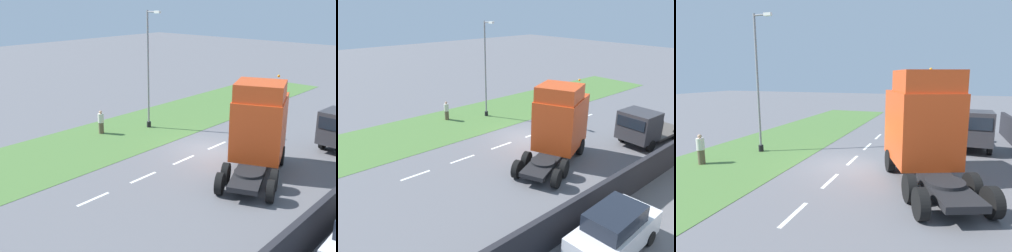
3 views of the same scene
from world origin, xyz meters
TOP-DOWN VIEW (x-y plane):
  - ground_plane at (0.00, 0.00)m, footprint 120.00×120.00m
  - grass_verge at (-6.00, 0.00)m, footprint 7.00×44.00m
  - lane_markings at (0.00, -0.70)m, footprint 0.16×17.80m
  - lorry_cab at (3.68, -0.70)m, footprint 4.67×6.67m
  - lamp_post at (-5.68, 0.81)m, footprint 1.26×0.29m
  - pedestrian at (-7.16, -2.31)m, footprint 0.39×0.39m

SIDE VIEW (x-z plane):
  - ground_plane at x=0.00m, z-range 0.00..0.00m
  - lane_markings at x=0.00m, z-range 0.00..0.00m
  - grass_verge at x=-6.00m, z-range 0.00..0.01m
  - pedestrian at x=-7.16m, z-range -0.02..1.56m
  - lorry_cab at x=3.68m, z-range -0.07..4.81m
  - lamp_post at x=-5.68m, z-range -0.22..7.71m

